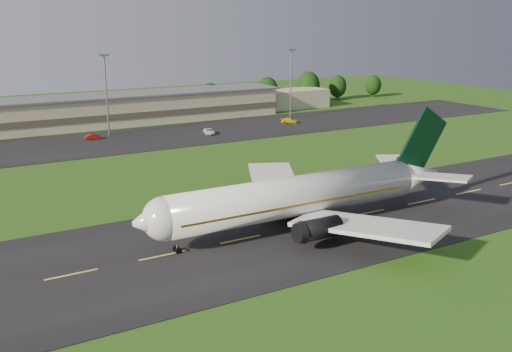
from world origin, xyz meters
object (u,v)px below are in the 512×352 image
light_mast_east (291,75)px  light_mast_centre (106,85)px  service_vehicle_c (209,131)px  airliner (300,196)px  service_vehicle_d (289,121)px  terminal (97,111)px  service_vehicle_b (93,137)px

light_mast_east → light_mast_centre: bearing=180.0°
light_mast_centre → service_vehicle_c: bearing=-26.5°
airliner → light_mast_centre: light_mast_centre is taller
airliner → light_mast_centre: 80.53m
light_mast_centre → service_vehicle_d: size_ratio=4.12×
terminal → light_mast_east: bearing=-16.8°
light_mast_centre → light_mast_east: (55.00, 0.00, 0.00)m
light_mast_centre → service_vehicle_c: light_mast_centre is taller
terminal → airliner: bearing=-88.2°
airliner → light_mast_centre: (-4.40, 80.01, 8.08)m
airliner → terminal: size_ratio=0.35×
airliner → service_vehicle_c: airliner is taller
airliner → service_vehicle_d: bearing=58.4°
terminal → light_mast_centre: light_mast_centre is taller
airliner → terminal: bearing=92.2°
service_vehicle_c → service_vehicle_d: size_ratio=1.01×
terminal → service_vehicle_b: 20.74m
service_vehicle_b → service_vehicle_c: size_ratio=0.76×
airliner → service_vehicle_d: 85.34m
light_mast_east → service_vehicle_b: 61.18m
terminal → service_vehicle_d: bearing=-26.4°
light_mast_centre → service_vehicle_d: (49.66, -7.75, -11.92)m
terminal → service_vehicle_c: (21.34, -27.50, -3.19)m
light_mast_east → service_vehicle_b: light_mast_east is taller
light_mast_east → service_vehicle_d: size_ratio=4.12×
light_mast_east → service_vehicle_b: (-59.90, -3.31, -12.01)m
service_vehicle_b → light_mast_east: bearing=-82.4°
service_vehicle_b → service_vehicle_c: bearing=-101.7°
airliner → service_vehicle_c: size_ratio=10.21×
service_vehicle_c → service_vehicle_d: (26.91, 3.57, 0.02)m
light_mast_east → service_vehicle_c: bearing=-160.7°
airliner → service_vehicle_d: size_ratio=10.36×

